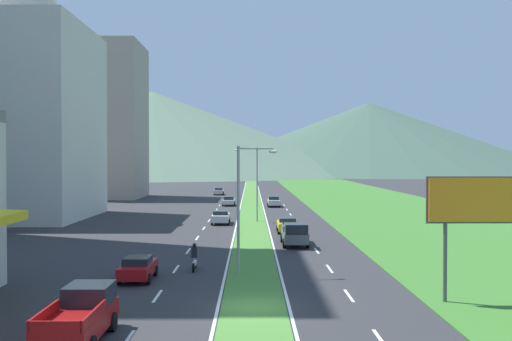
% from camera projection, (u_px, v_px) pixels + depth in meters
% --- Properties ---
extents(ground_plane, '(600.00, 600.00, 0.00)m').
position_uv_depth(ground_plane, '(254.00, 309.00, 28.00)').
color(ground_plane, '#2D2D30').
extents(grass_median, '(3.20, 240.00, 0.06)m').
position_uv_depth(grass_median, '(252.00, 207.00, 87.99)').
color(grass_median, '#477F33').
rests_on(grass_median, ground_plane).
extents(grass_verge_right, '(24.00, 240.00, 0.06)m').
position_uv_depth(grass_verge_right, '(386.00, 207.00, 88.17)').
color(grass_verge_right, '#387028').
rests_on(grass_verge_right, ground_plane).
extents(lane_dash_left_2, '(0.16, 2.80, 0.01)m').
position_uv_depth(lane_dash_left_2, '(127.00, 341.00, 23.02)').
color(lane_dash_left_2, silver).
rests_on(lane_dash_left_2, ground_plane).
extents(lane_dash_left_3, '(0.16, 2.80, 0.01)m').
position_uv_depth(lane_dash_left_3, '(157.00, 296.00, 30.55)').
color(lane_dash_left_3, silver).
rests_on(lane_dash_left_3, ground_plane).
extents(lane_dash_left_4, '(0.16, 2.80, 0.01)m').
position_uv_depth(lane_dash_left_4, '(176.00, 269.00, 38.08)').
color(lane_dash_left_4, silver).
rests_on(lane_dash_left_4, ground_plane).
extents(lane_dash_left_5, '(0.16, 2.80, 0.01)m').
position_uv_depth(lane_dash_left_5, '(188.00, 251.00, 45.62)').
color(lane_dash_left_5, silver).
rests_on(lane_dash_left_5, ground_plane).
extents(lane_dash_left_6, '(0.16, 2.80, 0.01)m').
position_uv_depth(lane_dash_left_6, '(197.00, 238.00, 53.15)').
color(lane_dash_left_6, silver).
rests_on(lane_dash_left_6, ground_plane).
extents(lane_dash_left_7, '(0.16, 2.80, 0.01)m').
position_uv_depth(lane_dash_left_7, '(204.00, 228.00, 60.68)').
color(lane_dash_left_7, silver).
rests_on(lane_dash_left_7, ground_plane).
extents(lane_dash_left_8, '(0.16, 2.80, 0.01)m').
position_uv_depth(lane_dash_left_8, '(209.00, 221.00, 68.21)').
color(lane_dash_left_8, silver).
rests_on(lane_dash_left_8, ground_plane).
extents(lane_dash_left_9, '(0.16, 2.80, 0.01)m').
position_uv_depth(lane_dash_left_9, '(213.00, 215.00, 75.74)').
color(lane_dash_left_9, silver).
rests_on(lane_dash_left_9, ground_plane).
extents(lane_dash_left_10, '(0.16, 2.80, 0.01)m').
position_uv_depth(lane_dash_left_10, '(217.00, 210.00, 83.27)').
color(lane_dash_left_10, silver).
rests_on(lane_dash_left_10, ground_plane).
extents(lane_dash_left_11, '(0.16, 2.80, 0.01)m').
position_uv_depth(lane_dash_left_11, '(219.00, 205.00, 90.80)').
color(lane_dash_left_11, silver).
rests_on(lane_dash_left_11, ground_plane).
extents(lane_dash_right_2, '(0.16, 2.80, 0.01)m').
position_uv_depth(lane_dash_right_2, '(381.00, 340.00, 23.11)').
color(lane_dash_right_2, silver).
rests_on(lane_dash_right_2, ground_plane).
extents(lane_dash_right_3, '(0.16, 2.80, 0.01)m').
position_uv_depth(lane_dash_right_3, '(349.00, 296.00, 30.64)').
color(lane_dash_right_3, silver).
rests_on(lane_dash_right_3, ground_plane).
extents(lane_dash_right_4, '(0.16, 2.80, 0.01)m').
position_uv_depth(lane_dash_right_4, '(330.00, 269.00, 38.17)').
color(lane_dash_right_4, silver).
rests_on(lane_dash_right_4, ground_plane).
extents(lane_dash_right_5, '(0.16, 2.80, 0.01)m').
position_uv_depth(lane_dash_right_5, '(317.00, 251.00, 45.70)').
color(lane_dash_right_5, silver).
rests_on(lane_dash_right_5, ground_plane).
extents(lane_dash_right_6, '(0.16, 2.80, 0.01)m').
position_uv_depth(lane_dash_right_6, '(307.00, 238.00, 53.24)').
color(lane_dash_right_6, silver).
rests_on(lane_dash_right_6, ground_plane).
extents(lane_dash_right_7, '(0.16, 2.80, 0.01)m').
position_uv_depth(lane_dash_right_7, '(300.00, 228.00, 60.77)').
color(lane_dash_right_7, silver).
rests_on(lane_dash_right_7, ground_plane).
extents(lane_dash_right_8, '(0.16, 2.80, 0.01)m').
position_uv_depth(lane_dash_right_8, '(295.00, 221.00, 68.30)').
color(lane_dash_right_8, silver).
rests_on(lane_dash_right_8, ground_plane).
extents(lane_dash_right_9, '(0.16, 2.80, 0.01)m').
position_uv_depth(lane_dash_right_9, '(291.00, 214.00, 75.83)').
color(lane_dash_right_9, silver).
rests_on(lane_dash_right_9, ground_plane).
extents(lane_dash_right_10, '(0.16, 2.80, 0.01)m').
position_uv_depth(lane_dash_right_10, '(287.00, 209.00, 83.36)').
color(lane_dash_right_10, silver).
rests_on(lane_dash_right_10, ground_plane).
extents(lane_dash_right_11, '(0.16, 2.80, 0.01)m').
position_uv_depth(lane_dash_right_11, '(284.00, 205.00, 90.89)').
color(lane_dash_right_11, silver).
rests_on(lane_dash_right_11, ground_plane).
extents(edge_line_median_left, '(0.16, 240.00, 0.01)m').
position_uv_depth(edge_line_median_left, '(240.00, 207.00, 87.97)').
color(edge_line_median_left, silver).
rests_on(edge_line_median_left, ground_plane).
extents(edge_line_median_right, '(0.16, 240.00, 0.01)m').
position_uv_depth(edge_line_median_right, '(263.00, 207.00, 88.00)').
color(edge_line_median_right, silver).
rests_on(edge_line_median_right, ground_plane).
extents(domed_building, '(19.36, 19.36, 36.70)m').
position_uv_depth(domed_building, '(8.00, 98.00, 70.80)').
color(domed_building, beige).
rests_on(domed_building, ground_plane).
extents(midrise_colored, '(14.88, 14.88, 29.12)m').
position_uv_depth(midrise_colored, '(103.00, 121.00, 109.11)').
color(midrise_colored, '#9E9384').
rests_on(midrise_colored, ground_plane).
extents(hill_far_left, '(223.37, 223.37, 41.61)m').
position_uv_depth(hill_far_left, '(152.00, 133.00, 291.04)').
color(hill_far_left, '#516B56').
rests_on(hill_far_left, ground_plane).
extents(hill_far_center, '(186.82, 186.82, 22.44)m').
position_uv_depth(hill_far_center, '(239.00, 152.00, 317.63)').
color(hill_far_center, '#47664C').
rests_on(hill_far_center, ground_plane).
extents(hill_far_right, '(201.39, 201.39, 38.08)m').
position_uv_depth(hill_far_right, '(369.00, 138.00, 311.94)').
color(hill_far_right, '#3D5647').
rests_on(hill_far_right, ground_plane).
extents(street_lamp_near, '(2.57, 0.37, 8.11)m').
position_uv_depth(street_lamp_near, '(243.00, 200.00, 36.33)').
color(street_lamp_near, '#99999E').
rests_on(street_lamp_near, ground_plane).
extents(street_lamp_mid, '(2.74, 0.43, 8.69)m').
position_uv_depth(street_lamp_mid, '(254.00, 179.00, 67.01)').
color(street_lamp_mid, '#99999E').
rests_on(street_lamp_mid, ground_plane).
extents(billboard_roadside, '(6.06, 0.28, 6.42)m').
position_uv_depth(billboard_roadside, '(486.00, 206.00, 29.02)').
color(billboard_roadside, '#4C4C51').
rests_on(billboard_roadside, ground_plane).
extents(car_0, '(1.94, 4.48, 1.44)m').
position_uv_depth(car_0, '(219.00, 191.00, 118.25)').
color(car_0, '#B2B2B7').
rests_on(car_0, ground_plane).
extents(car_1, '(2.04, 4.17, 1.46)m').
position_uv_depth(car_1, '(287.00, 225.00, 57.16)').
color(car_1, yellow).
rests_on(car_1, ground_plane).
extents(car_2, '(2.03, 4.25, 1.49)m').
position_uv_depth(car_2, '(221.00, 217.00, 64.79)').
color(car_2, '#B2B2B7').
rests_on(car_2, ground_plane).
extents(car_3, '(1.91, 4.09, 1.43)m').
position_uv_depth(car_3, '(138.00, 268.00, 34.61)').
color(car_3, maroon).
rests_on(car_3, ground_plane).
extents(car_4, '(1.94, 4.44, 1.46)m').
position_uv_depth(car_4, '(229.00, 201.00, 90.57)').
color(car_4, '#B2B2B7').
rests_on(car_4, ground_plane).
extents(car_5, '(1.94, 4.46, 1.58)m').
position_uv_depth(car_5, '(274.00, 201.00, 88.52)').
color(car_5, '#B2B2B7').
rests_on(car_5, ground_plane).
extents(pickup_truck_0, '(2.18, 5.40, 2.00)m').
position_uv_depth(pickup_truck_0, '(81.00, 316.00, 23.00)').
color(pickup_truck_0, maroon).
rests_on(pickup_truck_0, ground_plane).
extents(pickup_truck_1, '(2.18, 5.40, 2.00)m').
position_uv_depth(pickup_truck_1, '(295.00, 234.00, 48.38)').
color(pickup_truck_1, '#515459').
rests_on(pickup_truck_1, ground_plane).
extents(motorcycle_rider, '(0.36, 2.00, 1.80)m').
position_uv_depth(motorcycle_rider, '(194.00, 259.00, 37.59)').
color(motorcycle_rider, black).
rests_on(motorcycle_rider, ground_plane).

